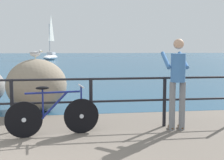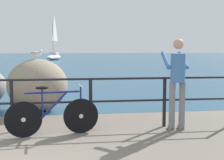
{
  "view_description": "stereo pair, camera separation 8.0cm",
  "coord_description": "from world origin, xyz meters",
  "px_view_note": "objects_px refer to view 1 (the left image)",
  "views": [
    {
      "loc": [
        1.13,
        -3.84,
        1.6
      ],
      "look_at": [
        1.98,
        2.29,
        0.93
      ],
      "focal_mm": 47.16,
      "sensor_mm": 36.0,
      "label": 1
    },
    {
      "loc": [
        1.2,
        -3.85,
        1.6
      ],
      "look_at": [
        1.98,
        2.29,
        0.93
      ],
      "focal_mm": 47.16,
      "sensor_mm": 36.0,
      "label": 2
    }
  ],
  "objects_px": {
    "person_at_railing": "(177,80)",
    "breakwater_boulder_main": "(37,85)",
    "sailboat": "(51,55)",
    "bicycle": "(54,115)",
    "seagull": "(35,53)"
  },
  "relations": [
    {
      "from": "person_at_railing",
      "to": "sailboat",
      "type": "xyz_separation_m",
      "value": [
        -4.79,
        35.75,
        -0.28
      ]
    },
    {
      "from": "bicycle",
      "to": "person_at_railing",
      "type": "relative_size",
      "value": 0.95
    },
    {
      "from": "person_at_railing",
      "to": "breakwater_boulder_main",
      "type": "bearing_deg",
      "value": 55.39
    },
    {
      "from": "breakwater_boulder_main",
      "to": "sailboat",
      "type": "relative_size",
      "value": 0.25
    },
    {
      "from": "person_at_railing",
      "to": "breakwater_boulder_main",
      "type": "distance_m",
      "value": 3.68
    },
    {
      "from": "person_at_railing",
      "to": "breakwater_boulder_main",
      "type": "relative_size",
      "value": 1.17
    },
    {
      "from": "person_at_railing",
      "to": "bicycle",
      "type": "bearing_deg",
      "value": 94.02
    },
    {
      "from": "breakwater_boulder_main",
      "to": "seagull",
      "type": "xyz_separation_m",
      "value": [
        -0.01,
        0.01,
        0.8
      ]
    },
    {
      "from": "person_at_railing",
      "to": "seagull",
      "type": "height_order",
      "value": "person_at_railing"
    },
    {
      "from": "breakwater_boulder_main",
      "to": "seagull",
      "type": "height_order",
      "value": "seagull"
    },
    {
      "from": "bicycle",
      "to": "seagull",
      "type": "xyz_separation_m",
      "value": [
        -0.56,
        2.28,
        1.08
      ]
    },
    {
      "from": "person_at_railing",
      "to": "sailboat",
      "type": "height_order",
      "value": "sailboat"
    },
    {
      "from": "bicycle",
      "to": "sailboat",
      "type": "height_order",
      "value": "sailboat"
    },
    {
      "from": "breakwater_boulder_main",
      "to": "seagull",
      "type": "distance_m",
      "value": 0.8
    },
    {
      "from": "bicycle",
      "to": "person_at_railing",
      "type": "xyz_separation_m",
      "value": [
        2.38,
        0.07,
        0.6
      ]
    }
  ]
}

